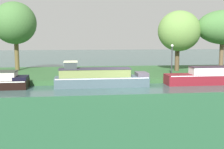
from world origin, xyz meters
The scene contains 8 objects.
ground_plane centered at (0.00, 0.00, 0.00)m, with size 120.00×120.00×0.00m, color #33504D.
riverbank_far centered at (0.00, 7.00, 0.20)m, with size 72.00×10.00×0.40m, color #2F592E.
riverbank_near centered at (0.00, -9.00, 0.20)m, with size 72.00×10.00×0.40m, color #245937.
slate_narrowboat centered at (-2.03, 1.20, 0.67)m, with size 7.10×1.73×1.96m.
willow_tree_left centered at (-9.69, 8.85, 5.07)m, with size 4.16×4.46×6.74m.
willow_tree_centre centered at (6.15, 6.53, 4.30)m, with size 4.15×3.59×5.87m.
lamp_post centered at (4.41, 3.39, 2.13)m, with size 0.24×0.24×2.73m.
mooring_post_near centered at (-4.25, 2.63, 0.70)m, with size 0.15×0.15×0.60m, color brown.
Camera 1 is at (-3.71, -20.18, 3.82)m, focal length 45.47 mm.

